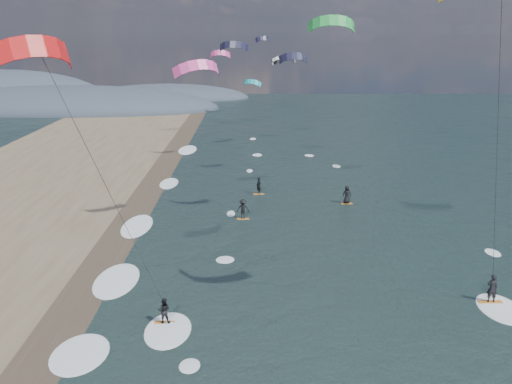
{
  "coord_description": "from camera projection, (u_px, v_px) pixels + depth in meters",
  "views": [
    {
      "loc": [
        -1.23,
        -20.1,
        16.17
      ],
      "look_at": [
        -1.0,
        12.0,
        7.0
      ],
      "focal_mm": 40.0,
      "sensor_mm": 36.0,
      "label": 1
    }
  ],
  "objects": [
    {
      "name": "wet_sand_strip",
      "position": [
        68.0,
        317.0,
        33.3
      ],
      "size": [
        3.0,
        240.0,
        0.0
      ],
      "primitive_type": "cube",
      "color": "#382D23",
      "rests_on": "ground"
    },
    {
      "name": "kitesurfer_near_a",
      "position": [
        502.0,
        54.0,
        26.08
      ],
      "size": [
        7.87,
        8.49,
        19.37
      ],
      "color": "#C67523",
      "rests_on": "ground"
    },
    {
      "name": "coastal_hills",
      "position": [
        57.0,
        105.0,
        127.17
      ],
      "size": [
        80.0,
        41.0,
        15.0
      ],
      "color": "#3D4756",
      "rests_on": "ground"
    },
    {
      "name": "bg_kite_field",
      "position": [
        258.0,
        54.0,
        69.27
      ],
      "size": [
        14.22,
        67.45,
        10.5
      ],
      "color": "black",
      "rests_on": "ground"
    },
    {
      "name": "kitesurfer_near_b",
      "position": [
        91.0,
        162.0,
        25.69
      ],
      "size": [
        6.87,
        8.91,
        16.4
      ],
      "color": "#C67523",
      "rests_on": "ground"
    },
    {
      "name": "shoreline_surf",
      "position": [
        109.0,
        282.0,
        37.88
      ],
      "size": [
        2.4,
        79.4,
        0.11
      ],
      "color": "white",
      "rests_on": "ground"
    },
    {
      "name": "far_kitesurfers",
      "position": [
        279.0,
        200.0,
        53.01
      ],
      "size": [
        11.1,
        8.69,
        1.82
      ],
      "color": "#C67523",
      "rests_on": "ground"
    }
  ]
}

